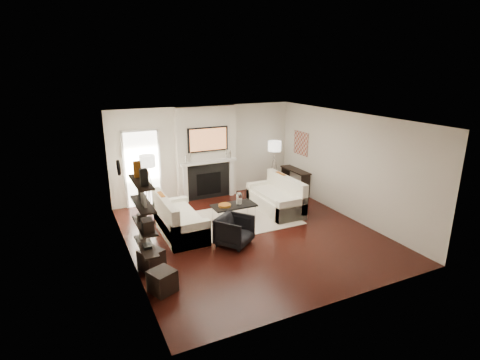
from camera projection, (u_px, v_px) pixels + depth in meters
name	position (u px, v px, depth m)	size (l,w,h in m)	color
room_envelope	(251.00, 179.00, 8.41)	(6.00, 6.00, 6.00)	#33100B
chimney_breast	(206.00, 153.00, 10.90)	(1.80, 0.25, 2.70)	silver
fireplace_surround	(209.00, 181.00, 11.02)	(1.30, 0.02, 1.04)	black
firebox	(209.00, 184.00, 11.04)	(0.75, 0.02, 0.65)	black
mantel_pilaster_l	(186.00, 184.00, 10.69)	(0.12, 0.08, 1.10)	white
mantel_pilaster_r	(231.00, 178.00, 11.28)	(0.12, 0.08, 1.10)	white
mantel_shelf	(209.00, 162.00, 10.80)	(1.70, 0.18, 0.07)	white
tv_body	(208.00, 139.00, 10.63)	(1.20, 0.06, 0.70)	black
tv_screen	(208.00, 139.00, 10.60)	(1.10, 0.01, 0.62)	#BF723F
candlestick_l_tall	(190.00, 158.00, 10.53)	(0.04, 0.04, 0.30)	silver
candlestick_l_short	(186.00, 159.00, 10.49)	(0.04, 0.04, 0.24)	silver
candlestick_r_tall	(226.00, 154.00, 10.98)	(0.04, 0.04, 0.30)	silver
candlestick_r_short	(230.00, 154.00, 11.05)	(0.04, 0.04, 0.24)	silver
hallway_panel	(142.00, 169.00, 10.31)	(0.90, 0.02, 2.10)	white
door_trim_l	(125.00, 171.00, 10.10)	(0.06, 0.06, 2.16)	white
door_trim_r	(160.00, 167.00, 10.49)	(0.06, 0.06, 2.16)	white
door_trim_top	(139.00, 130.00, 9.98)	(1.02, 0.06, 0.06)	white
rug	(243.00, 218.00, 9.66)	(2.60, 2.00, 0.01)	beige
loveseat_left_base	(180.00, 225.00, 8.74)	(0.85, 1.80, 0.42)	white
loveseat_left_back	(166.00, 215.00, 8.51)	(0.18, 1.80, 0.80)	white
loveseat_left_arm_n	(191.00, 235.00, 8.01)	(0.85, 0.18, 0.60)	white
loveseat_left_arm_s	(171.00, 210.00, 9.41)	(0.85, 0.18, 0.60)	white
loveseat_left_cushion	(182.00, 215.00, 8.68)	(0.63, 1.44, 0.10)	white
pillow_left_orange	(162.00, 203.00, 8.71)	(0.10, 0.42, 0.42)	#A65914
pillow_left_charcoal	(169.00, 212.00, 8.19)	(0.10, 0.40, 0.40)	black
loveseat_right_base	(275.00, 203.00, 10.14)	(0.85, 1.80, 0.42)	white
loveseat_right_back	(286.00, 191.00, 10.18)	(0.18, 1.80, 0.80)	white
loveseat_right_arm_n	(292.00, 210.00, 9.41)	(0.85, 0.18, 0.60)	white
loveseat_right_arm_s	(261.00, 192.00, 10.81)	(0.85, 0.18, 0.60)	white
loveseat_right_cushion	(274.00, 195.00, 10.04)	(0.63, 1.44, 0.10)	white
pillow_right_orange	(281.00, 181.00, 10.38)	(0.10, 0.42, 0.42)	#A65914
pillow_right_charcoal	(292.00, 187.00, 9.87)	(0.10, 0.40, 0.40)	black
coffee_table	(234.00, 206.00, 9.45)	(1.10, 0.55, 0.04)	black
coffee_leg_nw	(219.00, 220.00, 9.11)	(0.02, 0.02, 0.38)	silver
coffee_leg_ne	(255.00, 213.00, 9.52)	(0.02, 0.02, 0.38)	silver
coffee_leg_sw	(212.00, 213.00, 9.49)	(0.02, 0.02, 0.38)	silver
coffee_leg_se	(248.00, 207.00, 9.90)	(0.02, 0.02, 0.38)	silver
hurricane_glass	(239.00, 199.00, 9.46)	(0.16, 0.16, 0.27)	white
hurricane_candle	(239.00, 201.00, 9.48)	(0.09, 0.09, 0.14)	white
copper_bowl	(225.00, 205.00, 9.33)	(0.31, 0.31, 0.05)	orange
armchair	(234.00, 229.00, 8.17)	(0.69, 0.65, 0.71)	black
lamp_left_post	(150.00, 193.00, 9.80)	(0.02, 0.02, 1.20)	silver
lamp_left_shade	(147.00, 161.00, 9.55)	(0.40, 0.40, 0.30)	white
lamp_left_leg_a	(154.00, 192.00, 9.84)	(0.02, 0.02, 1.25)	silver
lamp_left_leg_b	(147.00, 192.00, 9.85)	(0.02, 0.02, 1.25)	silver
lamp_left_leg_c	(148.00, 194.00, 9.69)	(0.02, 0.02, 1.25)	silver
lamp_right_post	(274.00, 173.00, 11.59)	(0.02, 0.02, 1.20)	silver
lamp_right_shade	(275.00, 146.00, 11.35)	(0.40, 0.40, 0.30)	white
lamp_right_leg_a	(277.00, 173.00, 11.64)	(0.02, 0.02, 1.25)	silver
lamp_right_leg_b	(271.00, 172.00, 11.65)	(0.02, 0.02, 1.25)	silver
lamp_right_leg_c	(274.00, 174.00, 11.49)	(0.02, 0.02, 1.25)	silver
console_top	(295.00, 170.00, 11.42)	(0.35, 1.20, 0.04)	black
console_leg_n	(305.00, 187.00, 11.05)	(0.30, 0.04, 0.71)	black
console_leg_s	(285.00, 177.00, 12.00)	(0.30, 0.04, 0.71)	black
wall_art	(301.00, 143.00, 11.25)	(0.03, 0.70, 0.70)	#9A614D
shelf_bottom	(146.00, 246.00, 6.66)	(0.25, 1.00, 0.04)	black
shelf_lower	(144.00, 226.00, 6.54)	(0.25, 1.00, 0.04)	black
shelf_upper	(143.00, 204.00, 6.43)	(0.25, 1.00, 0.04)	black
shelf_top	(141.00, 182.00, 6.31)	(0.25, 1.00, 0.04)	black
decor_magfile_a	(144.00, 177.00, 6.02)	(0.12, 0.10, 0.28)	black
decor_magfile_b	(137.00, 169.00, 6.49)	(0.12, 0.10, 0.28)	#A65914
decor_frame_a	(143.00, 199.00, 6.30)	(0.04, 0.30, 0.22)	white
decor_frame_b	(140.00, 195.00, 6.55)	(0.04, 0.22, 0.18)	black
decor_wine_rack	(147.00, 225.00, 6.27)	(0.18, 0.25, 0.20)	black
decor_box_small	(142.00, 217.00, 6.71)	(0.15, 0.12, 0.12)	black
decor_books	(147.00, 246.00, 6.57)	(0.14, 0.20, 0.05)	black
decor_box_tall	(142.00, 234.00, 6.90)	(0.10, 0.10, 0.18)	white
clock_rim	(118.00, 168.00, 7.96)	(0.34, 0.34, 0.04)	black
clock_face	(120.00, 168.00, 7.97)	(0.29, 0.29, 0.01)	white
ottoman_near	(151.00, 260.00, 7.21)	(0.40, 0.40, 0.40)	black
ottoman_far	(162.00, 281.00, 6.49)	(0.40, 0.40, 0.40)	black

